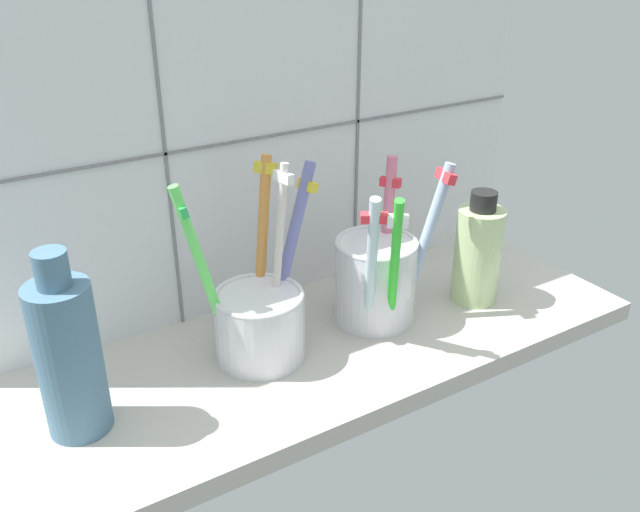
# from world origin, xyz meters

# --- Properties ---
(counter_slab) EXTENTS (0.64, 0.22, 0.02)m
(counter_slab) POSITION_xyz_m (0.00, 0.00, 0.01)
(counter_slab) COLOR #BCB7AD
(counter_slab) RESTS_ON ground
(tile_wall_back) EXTENTS (0.64, 0.02, 0.45)m
(tile_wall_back) POSITION_xyz_m (0.00, 0.12, 0.22)
(tile_wall_back) COLOR white
(tile_wall_back) RESTS_ON ground
(toothbrush_cup_left) EXTENTS (0.15, 0.10, 0.18)m
(toothbrush_cup_left) POSITION_xyz_m (-0.06, 0.02, 0.06)
(toothbrush_cup_left) COLOR silver
(toothbrush_cup_left) RESTS_ON counter_slab
(toothbrush_cup_right) EXTENTS (0.12, 0.11, 0.17)m
(toothbrush_cup_right) POSITION_xyz_m (0.07, 0.01, 0.07)
(toothbrush_cup_right) COLOR silver
(toothbrush_cup_right) RESTS_ON counter_slab
(ceramic_vase) EXTENTS (0.05, 0.05, 0.16)m
(ceramic_vase) POSITION_xyz_m (-0.24, 0.00, 0.09)
(ceramic_vase) COLOR slate
(ceramic_vase) RESTS_ON counter_slab
(soap_bottle) EXTENTS (0.05, 0.05, 0.12)m
(soap_bottle) POSITION_xyz_m (0.18, -0.01, 0.08)
(soap_bottle) COLOR #BEDA97
(soap_bottle) RESTS_ON counter_slab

